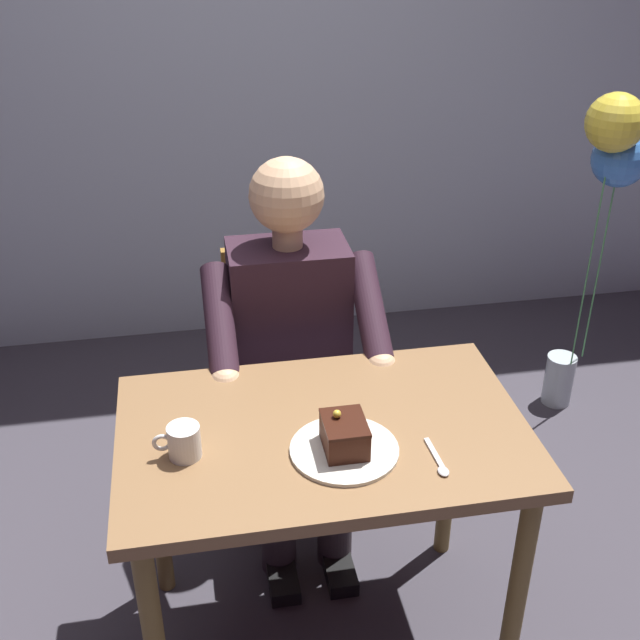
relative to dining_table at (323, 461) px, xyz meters
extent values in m
plane|color=#3D3941|center=(0.00, 0.00, -0.64)|extent=(14.00, 14.00, 0.00)
cube|color=brown|center=(0.00, 0.00, 0.09)|extent=(1.01, 0.65, 0.04)
cylinder|color=olive|center=(-0.45, 0.26, -0.28)|extent=(0.05, 0.05, 0.73)
cylinder|color=olive|center=(-0.45, -0.26, -0.28)|extent=(0.05, 0.05, 0.73)
cylinder|color=olive|center=(0.45, -0.26, -0.28)|extent=(0.05, 0.05, 0.73)
cube|color=olive|center=(0.00, -0.60, -0.22)|extent=(0.42, 0.42, 0.04)
cube|color=olive|center=(0.00, -0.79, 0.02)|extent=(0.38, 0.04, 0.45)
cylinder|color=olive|center=(-0.18, -0.42, -0.43)|extent=(0.04, 0.04, 0.42)
cylinder|color=olive|center=(0.18, -0.42, -0.43)|extent=(0.04, 0.04, 0.42)
cylinder|color=olive|center=(-0.18, -0.78, -0.43)|extent=(0.04, 0.04, 0.42)
cylinder|color=olive|center=(0.18, -0.78, -0.43)|extent=(0.04, 0.04, 0.42)
cube|color=#2F1B28|center=(0.00, -0.58, 0.07)|extent=(0.36, 0.22, 0.54)
sphere|color=#D8AB80|center=(0.00, -0.58, 0.50)|extent=(0.22, 0.22, 0.22)
cylinder|color=#D8AB80|center=(0.00, -0.58, 0.37)|extent=(0.09, 0.09, 0.06)
cylinder|color=#2F1B28|center=(-0.22, -0.44, 0.19)|extent=(0.08, 0.33, 0.26)
sphere|color=#D8AB80|center=(-0.22, -0.28, 0.08)|extent=(0.09, 0.09, 0.09)
cylinder|color=#2F1B28|center=(0.22, -0.44, 0.19)|extent=(0.08, 0.33, 0.26)
sphere|color=#D8AB80|center=(0.22, -0.28, 0.08)|extent=(0.09, 0.09, 0.09)
cylinder|color=#352D30|center=(-0.09, -0.46, -0.22)|extent=(0.13, 0.38, 0.14)
cylinder|color=#352D30|center=(0.09, -0.46, -0.22)|extent=(0.13, 0.38, 0.14)
cylinder|color=#352D30|center=(-0.09, -0.28, -0.44)|extent=(0.11, 0.11, 0.40)
cube|color=black|center=(-0.09, -0.22, -0.62)|extent=(0.09, 0.22, 0.05)
cylinder|color=#352D30|center=(0.09, -0.28, -0.44)|extent=(0.11, 0.11, 0.40)
cube|color=black|center=(0.09, -0.22, -0.62)|extent=(0.09, 0.22, 0.05)
cylinder|color=silver|center=(-0.03, 0.10, 0.11)|extent=(0.26, 0.26, 0.01)
cube|color=#3D1C10|center=(-0.03, 0.10, 0.15)|extent=(0.10, 0.12, 0.07)
cube|color=black|center=(-0.03, 0.10, 0.19)|extent=(0.10, 0.12, 0.01)
sphere|color=gold|center=(-0.02, 0.08, 0.20)|extent=(0.02, 0.02, 0.02)
cylinder|color=silver|center=(0.34, 0.05, 0.14)|extent=(0.08, 0.08, 0.08)
torus|color=silver|center=(0.39, 0.05, 0.15)|extent=(0.05, 0.01, 0.05)
cylinder|color=black|center=(0.34, 0.05, 0.18)|extent=(0.07, 0.07, 0.01)
cube|color=silver|center=(-0.24, 0.14, 0.11)|extent=(0.02, 0.11, 0.01)
ellipsoid|color=silver|center=(-0.24, 0.21, 0.11)|extent=(0.03, 0.04, 0.01)
cylinder|color=#B2C1C6|center=(-1.18, -0.98, -0.53)|extent=(0.12, 0.12, 0.22)
sphere|color=yellow|center=(-1.19, -0.92, 0.56)|extent=(0.21, 0.21, 0.21)
cylinder|color=#4C9956|center=(-1.19, -0.92, 0.02)|extent=(0.01, 0.01, 0.88)
sphere|color=#3F7CD5|center=(-1.26, -0.97, 0.41)|extent=(0.20, 0.20, 0.20)
cylinder|color=#4C9956|center=(-1.26, -0.97, -0.06)|extent=(0.01, 0.01, 0.73)
camera|label=1|loc=(0.29, 1.54, 1.29)|focal=44.42mm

